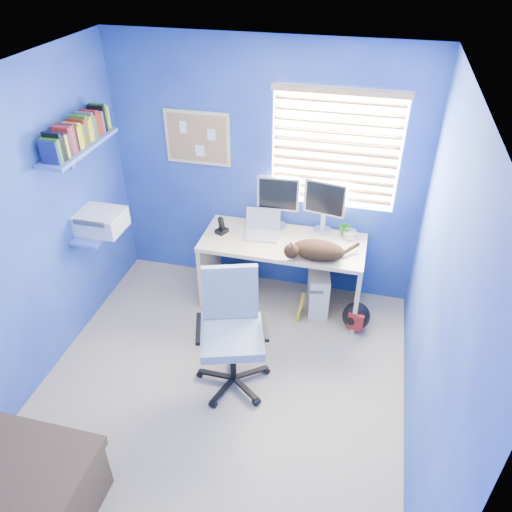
% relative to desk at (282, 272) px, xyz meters
% --- Properties ---
extents(floor, '(3.00, 3.20, 0.00)m').
position_rel_desk_xyz_m(floor, '(-0.27, -1.26, -0.37)').
color(floor, '#AA9D8C').
rests_on(floor, ground).
extents(ceiling, '(3.00, 3.20, 0.00)m').
position_rel_desk_xyz_m(ceiling, '(-0.27, -1.26, 2.13)').
color(ceiling, white).
rests_on(ceiling, wall_back).
extents(wall_back, '(3.00, 0.01, 2.50)m').
position_rel_desk_xyz_m(wall_back, '(-0.27, 0.34, 0.88)').
color(wall_back, '#1F2FA7').
rests_on(wall_back, ground).
extents(wall_front, '(3.00, 0.01, 2.50)m').
position_rel_desk_xyz_m(wall_front, '(-0.27, -2.86, 0.88)').
color(wall_front, '#1F2FA7').
rests_on(wall_front, ground).
extents(wall_left, '(0.01, 3.20, 2.50)m').
position_rel_desk_xyz_m(wall_left, '(-1.77, -1.26, 0.88)').
color(wall_left, '#1F2FA7').
rests_on(wall_left, ground).
extents(wall_right, '(0.01, 3.20, 2.50)m').
position_rel_desk_xyz_m(wall_right, '(1.23, -1.26, 0.88)').
color(wall_right, '#1F2FA7').
rests_on(wall_right, ground).
extents(desk, '(1.55, 0.65, 0.74)m').
position_rel_desk_xyz_m(desk, '(0.00, 0.00, 0.00)').
color(desk, beige).
rests_on(desk, floor).
extents(laptop, '(0.35, 0.29, 0.22)m').
position_rel_desk_xyz_m(laptop, '(-0.22, 0.04, 0.48)').
color(laptop, silver).
rests_on(laptop, desk).
extents(monitor_left, '(0.41, 0.14, 0.54)m').
position_rel_desk_xyz_m(monitor_left, '(-0.11, 0.25, 0.64)').
color(monitor_left, silver).
rests_on(monitor_left, desk).
extents(monitor_right, '(0.42, 0.19, 0.54)m').
position_rel_desk_xyz_m(monitor_right, '(0.34, 0.26, 0.64)').
color(monitor_right, silver).
rests_on(monitor_right, desk).
extents(phone, '(0.13, 0.14, 0.17)m').
position_rel_desk_xyz_m(phone, '(-0.61, 0.00, 0.45)').
color(phone, black).
rests_on(phone, desk).
extents(mug, '(0.10, 0.09, 0.10)m').
position_rel_desk_xyz_m(mug, '(0.55, 0.24, 0.42)').
color(mug, '#207F1A').
rests_on(mug, desk).
extents(cd_spindle, '(0.13, 0.13, 0.07)m').
position_rel_desk_xyz_m(cd_spindle, '(0.61, 0.21, 0.41)').
color(cd_spindle, silver).
rests_on(cd_spindle, desk).
extents(cat, '(0.53, 0.41, 0.17)m').
position_rel_desk_xyz_m(cat, '(0.36, -0.20, 0.45)').
color(cat, black).
rests_on(cat, desk).
extents(tower_pc, '(0.27, 0.47, 0.45)m').
position_rel_desk_xyz_m(tower_pc, '(0.37, 0.01, -0.14)').
color(tower_pc, beige).
rests_on(tower_pc, floor).
extents(drawer_boxes, '(0.35, 0.28, 0.27)m').
position_rel_desk_xyz_m(drawer_boxes, '(-0.47, 0.00, -0.23)').
color(drawer_boxes, tan).
rests_on(drawer_boxes, floor).
extents(yellow_book, '(0.03, 0.17, 0.24)m').
position_rel_desk_xyz_m(yellow_book, '(0.23, -0.19, -0.25)').
color(yellow_book, yellow).
rests_on(yellow_book, floor).
extents(backpack, '(0.31, 0.26, 0.31)m').
position_rel_desk_xyz_m(backpack, '(0.77, -0.23, -0.22)').
color(backpack, black).
rests_on(backpack, floor).
extents(bed_corner, '(1.02, 0.72, 0.49)m').
position_rel_desk_xyz_m(bed_corner, '(-1.25, -2.58, -0.13)').
color(bed_corner, brown).
rests_on(bed_corner, floor).
extents(office_chair, '(0.76, 0.76, 1.03)m').
position_rel_desk_xyz_m(office_chair, '(-0.19, -1.10, 0.01)').
color(office_chair, black).
rests_on(office_chair, floor).
extents(window_blinds, '(1.15, 0.05, 1.10)m').
position_rel_desk_xyz_m(window_blinds, '(0.38, 0.31, 1.18)').
color(window_blinds, white).
rests_on(window_blinds, ground).
extents(corkboard, '(0.64, 0.02, 0.52)m').
position_rel_desk_xyz_m(corkboard, '(-0.92, 0.33, 1.18)').
color(corkboard, beige).
rests_on(corkboard, ground).
extents(wall_shelves, '(0.42, 0.90, 1.05)m').
position_rel_desk_xyz_m(wall_shelves, '(-1.62, -0.51, 1.06)').
color(wall_shelves, '#4869C4').
rests_on(wall_shelves, ground).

